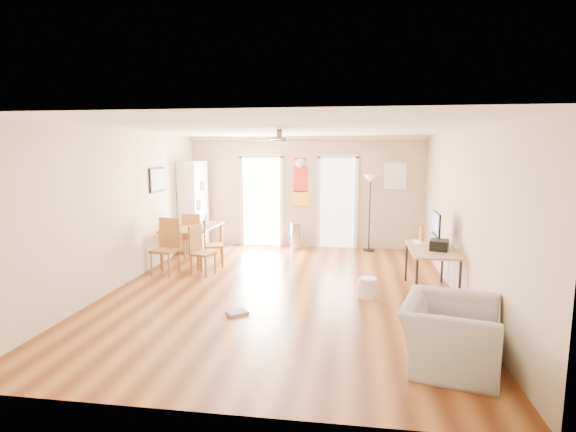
% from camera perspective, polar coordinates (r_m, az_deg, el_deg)
% --- Properties ---
extents(floor, '(7.00, 7.00, 0.00)m').
position_cam_1_polar(floor, '(7.43, -0.67, -9.48)').
color(floor, brown).
rests_on(floor, ground).
extents(ceiling, '(5.50, 7.00, 0.00)m').
position_cam_1_polar(ceiling, '(7.08, -0.71, 10.98)').
color(ceiling, silver).
rests_on(ceiling, floor).
extents(wall_back, '(5.50, 0.04, 2.60)m').
position_cam_1_polar(wall_back, '(10.59, 2.25, 3.06)').
color(wall_back, beige).
rests_on(wall_back, floor).
extents(wall_front, '(5.50, 0.04, 2.60)m').
position_cam_1_polar(wall_front, '(3.78, -9.00, -6.67)').
color(wall_front, beige).
rests_on(wall_front, floor).
extents(wall_left, '(0.04, 7.00, 2.60)m').
position_cam_1_polar(wall_left, '(8.04, -20.45, 0.85)').
color(wall_left, beige).
rests_on(wall_left, floor).
extents(wall_right, '(0.04, 7.00, 2.60)m').
position_cam_1_polar(wall_right, '(7.24, 21.33, 0.04)').
color(wall_right, beige).
rests_on(wall_right, floor).
extents(crown_molding, '(5.50, 7.00, 0.08)m').
position_cam_1_polar(crown_molding, '(7.08, -0.71, 10.66)').
color(crown_molding, white).
rests_on(crown_molding, wall_back).
extents(kitchen_doorway, '(0.90, 0.10, 2.10)m').
position_cam_1_polar(kitchen_doorway, '(10.76, -3.33, 1.79)').
color(kitchen_doorway, white).
rests_on(kitchen_doorway, wall_back).
extents(bathroom_doorway, '(0.80, 0.10, 2.10)m').
position_cam_1_polar(bathroom_doorway, '(10.55, 6.29, 1.63)').
color(bathroom_doorway, white).
rests_on(bathroom_doorway, wall_back).
extents(wall_decal, '(0.46, 0.03, 1.10)m').
position_cam_1_polar(wall_decal, '(10.56, 1.57, 4.41)').
color(wall_decal, red).
rests_on(wall_decal, wall_back).
extents(ac_grille, '(0.50, 0.04, 0.60)m').
position_cam_1_polar(ac_grille, '(10.52, 13.47, 4.98)').
color(ac_grille, white).
rests_on(ac_grille, wall_back).
extents(framed_poster, '(0.04, 0.66, 0.48)m').
position_cam_1_polar(framed_poster, '(9.24, -16.29, 4.44)').
color(framed_poster, black).
rests_on(framed_poster, wall_left).
extents(ceiling_fan, '(1.24, 1.24, 0.20)m').
position_cam_1_polar(ceiling_fan, '(6.78, -1.11, 9.66)').
color(ceiling_fan, '#593819').
rests_on(ceiling_fan, ceiling).
extents(bookshelf, '(0.53, 0.96, 2.03)m').
position_cam_1_polar(bookshelf, '(10.55, -11.93, 1.30)').
color(bookshelf, white).
rests_on(bookshelf, floor).
extents(dining_table, '(0.93, 1.49, 0.73)m').
position_cam_1_polar(dining_table, '(9.50, -11.97, -3.44)').
color(dining_table, brown).
rests_on(dining_table, floor).
extents(dining_chair_right_a, '(0.49, 0.49, 0.93)m').
position_cam_1_polar(dining_chair_right_a, '(8.98, -9.44, -3.39)').
color(dining_chair_right_a, olive).
rests_on(dining_chair_right_a, floor).
extents(dining_chair_right_b, '(0.46, 0.46, 0.90)m').
position_cam_1_polar(dining_chair_right_b, '(8.39, -10.77, -4.36)').
color(dining_chair_right_b, '#955730').
rests_on(dining_chair_right_b, floor).
extents(dining_chair_near, '(0.47, 0.47, 1.02)m').
position_cam_1_polar(dining_chair_near, '(8.55, -15.40, -3.86)').
color(dining_chair_near, olive).
rests_on(dining_chair_near, floor).
extents(dining_chair_far, '(0.45, 0.45, 0.94)m').
position_cam_1_polar(dining_chair_far, '(9.89, -11.99, -2.36)').
color(dining_chair_far, '#A96136').
rests_on(dining_chair_far, floor).
extents(trash_can, '(0.29, 0.29, 0.62)m').
position_cam_1_polar(trash_can, '(10.41, 1.08, -2.55)').
color(trash_can, '#B1B0B3').
rests_on(trash_can, floor).
extents(torchiere_lamp, '(0.36, 0.36, 1.74)m').
position_cam_1_polar(torchiere_lamp, '(10.30, 10.32, 0.37)').
color(torchiere_lamp, black).
rests_on(torchiere_lamp, floor).
extents(computer_desk, '(0.69, 1.37, 0.74)m').
position_cam_1_polar(computer_desk, '(7.55, 17.67, -6.68)').
color(computer_desk, '#A58059').
rests_on(computer_desk, floor).
extents(imac, '(0.09, 0.58, 0.54)m').
position_cam_1_polar(imac, '(7.73, 18.35, -1.54)').
color(imac, black).
rests_on(imac, computer_desk).
extents(keyboard, '(0.13, 0.36, 0.01)m').
position_cam_1_polar(keyboard, '(7.89, 16.13, -3.19)').
color(keyboard, white).
rests_on(keyboard, computer_desk).
extents(printer, '(0.34, 0.37, 0.16)m').
position_cam_1_polar(printer, '(7.37, 18.66, -3.52)').
color(printer, black).
rests_on(printer, computer_desk).
extents(orange_bottle, '(0.09, 0.09, 0.24)m').
position_cam_1_polar(orange_bottle, '(8.06, 16.69, -2.15)').
color(orange_bottle, orange).
rests_on(orange_bottle, computer_desk).
extents(wastebasket_a, '(0.29, 0.29, 0.27)m').
position_cam_1_polar(wastebasket_a, '(7.18, 9.76, -9.10)').
color(wastebasket_a, white).
rests_on(wastebasket_a, floor).
extents(wastebasket_b, '(0.29, 0.29, 0.32)m').
position_cam_1_polar(wastebasket_b, '(7.16, 10.13, -8.99)').
color(wastebasket_b, silver).
rests_on(wastebasket_b, floor).
extents(floor_cloth, '(0.35, 0.34, 0.04)m').
position_cam_1_polar(floor_cloth, '(6.46, -6.50, -12.12)').
color(floor_cloth, gray).
rests_on(floor_cloth, floor).
extents(armchair, '(1.20, 1.29, 0.71)m').
position_cam_1_polar(armchair, '(5.17, 19.94, -13.97)').
color(armchair, '#9E9D99').
rests_on(armchair, floor).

